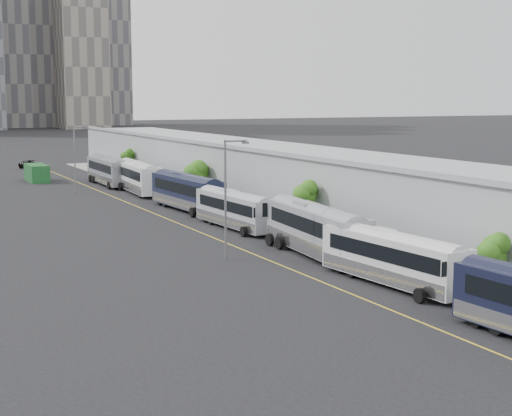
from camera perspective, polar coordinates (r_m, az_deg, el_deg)
sidewalk at (r=72.78m, az=5.25°, el=-1.77°), size 10.00×170.00×0.12m
lane_line at (r=67.98m, az=-2.33°, el=-2.49°), size 0.12×160.00×0.02m
depot at (r=74.41m, az=7.91°, el=1.09°), size 12.45×160.40×7.20m
bus_2 at (r=53.01m, az=9.93°, el=-3.96°), size 3.59×12.57×3.62m
bus_3 at (r=62.03m, az=4.40°, el=-1.92°), size 4.10×14.19×4.09m
bus_4 at (r=74.72m, az=-1.51°, el=-0.36°), size 3.15×12.32×3.57m
bus_5 at (r=86.92m, az=-5.02°, el=0.94°), size 3.53×13.94×4.04m
bus_6 at (r=103.37m, az=-8.54°, el=2.03°), size 3.60×14.10×4.08m
bus_7 at (r=113.51m, az=-10.65°, el=2.51°), size 3.06×13.83×4.04m
tree_1 at (r=51.02m, az=16.68°, el=-3.09°), size 2.02×2.02×3.93m
tree_2 at (r=69.49m, az=3.53°, el=1.02°), size 2.14×2.14×5.04m
tree_3 at (r=91.82m, az=-4.44°, el=2.62°), size 2.88×2.88×5.21m
tree_4 at (r=119.21m, az=-9.35°, el=3.70°), size 1.75×1.75×4.47m
street_lamp_near at (r=59.85m, az=-2.08°, el=1.21°), size 2.04×0.22×9.25m
street_lamp_far at (r=102.58m, az=-12.95°, el=3.75°), size 2.04×0.22×8.76m
shipping_container at (r=120.77m, az=-15.65°, el=2.47°), size 2.65×6.80×2.53m
suv at (r=142.34m, az=-15.97°, el=3.06°), size 4.42×5.88×1.48m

